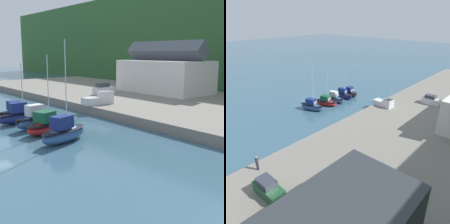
{
  "view_description": "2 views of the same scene",
  "coord_description": "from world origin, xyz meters",
  "views": [
    {
      "loc": [
        31.06,
        -10.24,
        9.04
      ],
      "look_at": [
        4.9,
        11.13,
        2.56
      ],
      "focal_mm": 50.0,
      "sensor_mm": 36.0,
      "label": 1
    },
    {
      "loc": [
        35.07,
        41.88,
        20.5
      ],
      "look_at": [
        4.62,
        14.1,
        2.22
      ],
      "focal_mm": 35.0,
      "sensor_mm": 36.0,
      "label": 2
    }
  ],
  "objects": [
    {
      "name": "moored_boat_2",
      "position": [
        -3.02,
        5.89,
        1.09
      ],
      "size": [
        2.69,
        5.96,
        2.94
      ],
      "rotation": [
        0.0,
        0.0,
        0.16
      ],
      "color": "#33568E",
      "rests_on": "ground_plane"
    },
    {
      "name": "moored_boat_1",
      "position": [
        -6.91,
        5.43,
        1.03
      ],
      "size": [
        1.9,
        6.17,
        7.76
      ],
      "rotation": [
        0.0,
        0.0,
        0.06
      ],
      "color": "navy",
      "rests_on": "ground_plane"
    },
    {
      "name": "moored_boat_3",
      "position": [
        -0.23,
        5.73,
        0.95
      ],
      "size": [
        4.13,
        6.14,
        8.84
      ],
      "rotation": [
        0.0,
        0.0,
        0.32
      ],
      "color": "red",
      "rests_on": "ground_plane"
    },
    {
      "name": "quay_promenade",
      "position": [
        0.0,
        30.99,
        0.62
      ],
      "size": [
        113.55,
        30.41,
        1.23
      ],
      "color": "gray",
      "rests_on": "ground_plane"
    },
    {
      "name": "parked_car_1",
      "position": [
        -15.39,
        25.67,
        2.15
      ],
      "size": [
        1.84,
        4.22,
        2.16
      ],
      "rotation": [
        0.0,
        0.0,
        -0.01
      ],
      "color": "silver",
      "rests_on": "quay_promenade"
    },
    {
      "name": "pickup_truck_0",
      "position": [
        -6.79,
        18.3,
        2.05
      ],
      "size": [
        2.47,
        4.91,
        1.9
      ],
      "rotation": [
        0.0,
        0.0,
        -0.11
      ],
      "color": "silver",
      "rests_on": "quay_promenade"
    },
    {
      "name": "moored_boat_0",
      "position": [
        -9.46,
        5.87,
        0.95
      ],
      "size": [
        2.26,
        4.37,
        2.6
      ],
      "rotation": [
        0.0,
        0.0,
        -0.01
      ],
      "color": "black",
      "rests_on": "ground_plane"
    },
    {
      "name": "harbor_clubhouse",
      "position": [
        -10.25,
        36.81,
        4.87
      ],
      "size": [
        17.9,
        10.04,
        10.02
      ],
      "color": "silver",
      "rests_on": "quay_promenade"
    },
    {
      "name": "moored_boat_4",
      "position": [
        4.17,
        5.39,
        1.05
      ],
      "size": [
        3.64,
        6.37,
        10.34
      ],
      "rotation": [
        0.0,
        0.0,
        0.3
      ],
      "color": "#33568E",
      "rests_on": "ground_plane"
    }
  ]
}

